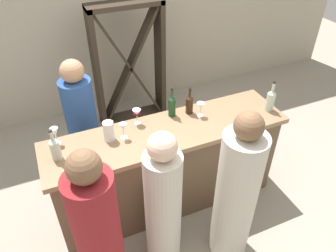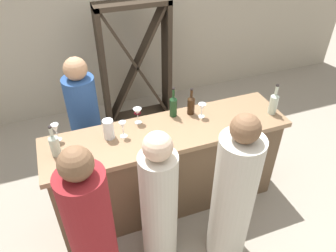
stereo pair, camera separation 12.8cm
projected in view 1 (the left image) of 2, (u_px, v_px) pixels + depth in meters
The scene contains 17 objects.
ground_plane at pixel (168, 201), 3.63m from camera, with size 12.00×12.00×0.00m, color #9E9384.
back_wall at pixel (103, 14), 4.39m from camera, with size 8.00×0.10×2.80m, color #B2A893.
bar_counter at pixel (168, 168), 3.32m from camera, with size 2.31×0.60×0.99m.
wine_rack at pixel (129, 67), 4.37m from camera, with size 0.94×0.28×1.69m.
wine_bottle_leftmost_clear_pale at pixel (55, 148), 2.66m from camera, with size 0.08×0.08×0.30m.
wine_bottle_second_left_olive_green at pixel (172, 105), 3.14m from camera, with size 0.07×0.07×0.31m.
wine_bottle_center_amber_brown at pixel (189, 104), 3.19m from camera, with size 0.07×0.07×0.28m.
wine_bottle_second_right_clear_pale at pixel (271, 100), 3.22m from camera, with size 0.08×0.08×0.32m.
wine_glass_near_left at pixel (123, 128), 2.87m from camera, with size 0.07×0.07×0.16m.
wine_glass_near_center at pixel (201, 106), 3.14m from camera, with size 0.08×0.08×0.15m.
wine_glass_near_right at pixel (137, 114), 3.04m from camera, with size 0.08×0.08×0.16m.
wine_glass_far_left at pixel (55, 133), 2.81m from camera, with size 0.07×0.07×0.17m.
water_pitcher at pixel (109, 131), 2.86m from camera, with size 0.10×0.10×0.19m.
person_left_guest at pixel (163, 206), 2.72m from camera, with size 0.36×0.36×1.45m.
person_center_guest at pixel (236, 195), 2.75m from camera, with size 0.44×0.44×1.57m.
person_right_guest at pixel (100, 242), 2.36m from camera, with size 0.41×0.41×1.62m.
person_server_behind at pixel (84, 130), 3.47m from camera, with size 0.36×0.36×1.53m.
Camera 1 is at (-0.94, -2.19, 2.86)m, focal length 35.05 mm.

